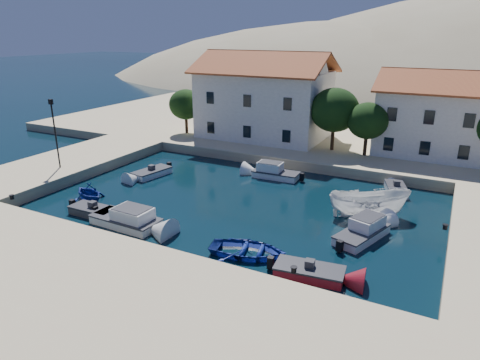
% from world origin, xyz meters
% --- Properties ---
extents(ground, '(400.00, 400.00, 0.00)m').
position_xyz_m(ground, '(0.00, 0.00, 0.00)').
color(ground, black).
rests_on(ground, ground).
extents(quay_south, '(52.00, 12.00, 1.00)m').
position_xyz_m(quay_south, '(0.00, -6.00, 0.50)').
color(quay_south, '#D1B88F').
rests_on(quay_south, ground).
extents(quay_west, '(8.00, 20.00, 1.00)m').
position_xyz_m(quay_west, '(-19.00, 10.00, 0.50)').
color(quay_west, '#D1B88F').
rests_on(quay_west, ground).
extents(quay_north, '(80.00, 36.00, 1.00)m').
position_xyz_m(quay_north, '(2.00, 38.00, 0.50)').
color(quay_north, '#D1B88F').
rests_on(quay_north, ground).
extents(hills, '(254.00, 176.00, 99.00)m').
position_xyz_m(hills, '(20.64, 123.62, -23.40)').
color(hills, '#9C8C69').
rests_on(hills, ground).
extents(building_left, '(14.70, 9.45, 9.70)m').
position_xyz_m(building_left, '(-6.00, 28.00, 5.94)').
color(building_left, beige).
rests_on(building_left, quay_north).
extents(building_mid, '(10.50, 8.40, 8.30)m').
position_xyz_m(building_mid, '(12.00, 29.00, 5.22)').
color(building_mid, beige).
rests_on(building_mid, quay_north).
extents(trees, '(37.30, 5.30, 6.45)m').
position_xyz_m(trees, '(4.51, 25.46, 4.84)').
color(trees, '#382314').
rests_on(trees, quay_north).
extents(lamppost, '(0.35, 0.25, 6.22)m').
position_xyz_m(lamppost, '(-17.50, 8.00, 4.75)').
color(lamppost, black).
rests_on(lamppost, quay_west).
extents(bollards, '(29.36, 9.56, 0.30)m').
position_xyz_m(bollards, '(2.80, 3.87, 1.15)').
color(bollards, black).
rests_on(bollards, ground).
extents(motorboat_grey_sw, '(3.59, 1.61, 1.25)m').
position_xyz_m(motorboat_grey_sw, '(-8.51, 3.08, 0.30)').
color(motorboat_grey_sw, '#323136').
rests_on(motorboat_grey_sw, ground).
extents(cabin_cruiser_south, '(5.12, 2.32, 1.60)m').
position_xyz_m(cabin_cruiser_south, '(-5.16, 2.81, 0.48)').
color(cabin_cruiser_south, white).
rests_on(cabin_cruiser_south, ground).
extents(rowboat_south, '(5.30, 4.29, 0.97)m').
position_xyz_m(rowboat_south, '(4.28, 2.94, 0.00)').
color(rowboat_south, navy).
rests_on(rowboat_south, ground).
extents(motorboat_red_se, '(3.98, 2.15, 1.25)m').
position_xyz_m(motorboat_red_se, '(8.38, 2.30, 0.29)').
color(motorboat_red_se, maroon).
rests_on(motorboat_red_se, ground).
extents(cabin_cruiser_east, '(3.09, 4.79, 1.60)m').
position_xyz_m(cabin_cruiser_east, '(9.94, 8.26, 0.48)').
color(cabin_cruiser_east, white).
rests_on(cabin_cruiser_east, ground).
extents(boat_east, '(6.22, 4.62, 2.26)m').
position_xyz_m(boat_east, '(9.57, 12.10, 0.00)').
color(boat_east, white).
rests_on(boat_east, ground).
extents(motorboat_white_ne, '(2.42, 3.55, 1.25)m').
position_xyz_m(motorboat_white_ne, '(10.64, 18.17, 0.30)').
color(motorboat_white_ne, white).
rests_on(motorboat_white_ne, ground).
extents(rowboat_west, '(3.99, 3.69, 1.74)m').
position_xyz_m(rowboat_west, '(-10.84, 4.99, 0.00)').
color(rowboat_west, navy).
rests_on(rowboat_west, ground).
extents(motorboat_white_west, '(2.33, 4.00, 1.25)m').
position_xyz_m(motorboat_white_west, '(-10.34, 12.23, 0.29)').
color(motorboat_white_west, white).
rests_on(motorboat_white_west, ground).
extents(cabin_cruiser_north, '(4.32, 1.95, 1.60)m').
position_xyz_m(cabin_cruiser_north, '(0.18, 17.07, 0.48)').
color(cabin_cruiser_north, white).
rests_on(cabin_cruiser_north, ground).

